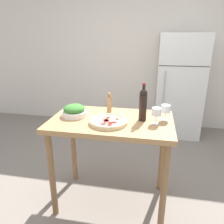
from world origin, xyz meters
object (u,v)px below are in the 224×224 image
at_px(wine_glass_near, 156,112).
at_px(pepper_mill, 109,103).
at_px(salad_bowl, 74,111).
at_px(refrigerator, 179,86).
at_px(wine_bottle, 143,104).
at_px(homemade_pizza, 108,121).
at_px(wine_glass_far, 166,109).

height_order(wine_glass_near, pepper_mill, pepper_mill).
bearing_deg(wine_glass_near, salad_bowl, 176.40).
height_order(refrigerator, pepper_mill, refrigerator).
height_order(wine_bottle, pepper_mill, wine_bottle).
relative_size(pepper_mill, salad_bowl, 0.84).
xyz_separation_m(wine_bottle, homemade_pizza, (-0.29, -0.13, -0.13)).
relative_size(refrigerator, homemade_pizza, 4.96).
height_order(wine_glass_near, salad_bowl, wine_glass_near).
distance_m(wine_bottle, wine_glass_near, 0.14).
bearing_deg(homemade_pizza, pepper_mill, 100.07).
height_order(wine_bottle, homemade_pizza, wine_bottle).
height_order(wine_bottle, wine_glass_near, wine_bottle).
bearing_deg(homemade_pizza, refrigerator, 68.08).
height_order(refrigerator, wine_glass_far, refrigerator).
bearing_deg(refrigerator, salad_bowl, -121.82).
bearing_deg(wine_glass_far, wine_bottle, -169.12).
xyz_separation_m(wine_glass_far, pepper_mill, (-0.54, 0.12, -0.01)).
xyz_separation_m(wine_glass_near, wine_glass_far, (0.08, 0.10, -0.00)).
relative_size(wine_bottle, pepper_mill, 1.69).
distance_m(refrigerator, salad_bowl, 2.18).
distance_m(refrigerator, homemade_pizza, 2.12).
relative_size(wine_glass_near, salad_bowl, 0.60).
relative_size(wine_bottle, salad_bowl, 1.42).
height_order(wine_bottle, wine_glass_far, wine_bottle).
height_order(refrigerator, wine_bottle, refrigerator).
relative_size(wine_glass_far, homemade_pizza, 0.43).
bearing_deg(wine_bottle, wine_glass_far, 10.88).
height_order(wine_bottle, salad_bowl, wine_bottle).
bearing_deg(salad_bowl, wine_bottle, 0.98).
bearing_deg(homemade_pizza, salad_bowl, 161.47).
distance_m(wine_glass_far, salad_bowl, 0.85).
distance_m(wine_glass_far, homemade_pizza, 0.52).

